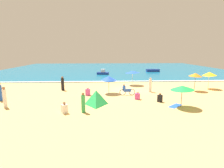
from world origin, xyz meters
TOP-DOWN VIEW (x-y plane):
  - ground_plane at (0.00, 0.00)m, footprint 60.00×60.00m
  - ocean_water at (0.00, 28.00)m, footprint 60.00×44.00m
  - wave_breaker_foam at (0.00, 6.30)m, footprint 57.00×0.70m
  - beach_umbrella_0 at (-2.25, -1.72)m, footprint 2.62×2.63m
  - beach_umbrella_1 at (1.40, 3.40)m, footprint 3.02×3.02m
  - beach_umbrella_2 at (4.15, -7.34)m, footprint 2.31×2.29m
  - beach_umbrella_3 at (11.28, 0.36)m, footprint 2.20×2.18m
  - beach_umbrella_4 at (8.74, -0.86)m, footprint 2.27×2.27m
  - beach_tent at (-3.58, -6.00)m, footprint 1.67×2.36m
  - parked_bicycle at (-0.13, -2.64)m, footprint 1.82×0.14m
  - beachgoer_0 at (-8.17, 0.22)m, footprint 0.40×0.40m
  - beachgoer_1 at (0.69, -4.53)m, footprint 0.60×0.60m
  - beachgoer_2 at (-0.25, -0.28)m, footprint 0.37×0.37m
  - beachgoer_4 at (-11.75, -6.70)m, footprint 0.42×0.42m
  - beachgoer_5 at (-6.08, -8.46)m, footprint 0.61×0.61m
  - beachgoer_7 at (-4.69, -2.60)m, footprint 0.54×0.54m
  - beachgoer_8 at (2.74, -5.63)m, footprint 0.53×0.53m
  - beachgoer_9 at (2.91, -1.18)m, footprint 0.39×0.39m
  - beachgoer_10 at (-13.42, -4.42)m, footprint 0.45×0.45m
  - beachgoer_11 at (-4.55, -8.36)m, footprint 0.34×0.34m
  - beach_towel_0 at (6.88, -0.58)m, footprint 1.28×0.92m
  - beach_towel_1 at (3.78, -7.00)m, footprint 1.70×1.60m
  - small_boat_0 at (-3.05, 15.29)m, footprint 2.64×1.84m
  - small_boat_1 at (9.03, 19.69)m, footprint 3.13×1.32m

SIDE VIEW (x-z plane):
  - ground_plane at x=0.00m, z-range 0.00..0.00m
  - beach_towel_0 at x=6.88m, z-range 0.00..0.01m
  - beach_towel_1 at x=3.78m, z-range 0.00..0.01m
  - ocean_water at x=0.00m, z-range 0.00..0.10m
  - wave_breaker_foam at x=0.00m, z-range 0.10..0.11m
  - beachgoer_2 at x=-0.25m, z-range -0.06..0.77m
  - beachgoer_1 at x=0.69m, z-range -0.07..0.80m
  - parked_bicycle at x=-0.13m, z-range 0.00..0.76m
  - beachgoer_8 at x=2.74m, z-range -0.06..0.86m
  - beachgoer_5 at x=-6.08m, z-range -0.07..0.89m
  - beachgoer_7 at x=-4.69m, z-range -0.07..0.90m
  - small_boat_1 at x=9.03m, z-range 0.10..0.73m
  - small_boat_0 at x=-3.05m, z-range -0.10..1.03m
  - beach_tent at x=-3.58m, z-range 0.00..1.34m
  - beachgoer_11 at x=-4.55m, z-range -0.05..1.65m
  - beachgoer_9 at x=2.91m, z-range -0.07..1.73m
  - beachgoer_0 at x=-8.17m, z-range -0.06..1.78m
  - beachgoer_10 at x=-13.42m, z-range -0.05..1.81m
  - beachgoer_4 at x=-11.75m, z-range -0.03..1.90m
  - beach_umbrella_2 at x=4.15m, z-range 0.77..2.84m
  - beach_umbrella_0 at x=-2.25m, z-range 0.78..2.93m
  - beach_umbrella_1 at x=1.40m, z-range 0.87..3.07m
  - beach_umbrella_3 at x=11.28m, z-range 0.86..3.22m
  - beach_umbrella_4 at x=8.74m, z-range 0.92..3.23m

